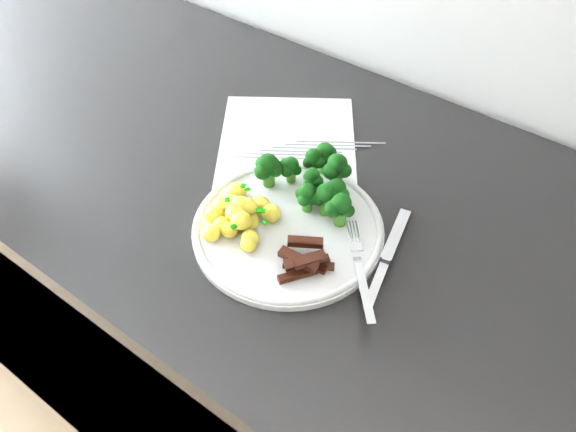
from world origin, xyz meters
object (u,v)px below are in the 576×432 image
at_px(counter, 343,389).
at_px(fork, 361,274).
at_px(plate, 288,228).
at_px(knife, 382,270).
at_px(recipe_paper, 287,155).
at_px(broccoli, 315,178).
at_px(beef_strips, 305,261).
at_px(potatoes, 238,214).

distance_m(counter, fork, 0.50).
relative_size(plate, fork, 1.97).
bearing_deg(fork, knife, 60.78).
distance_m(recipe_paper, broccoli, 0.11).
height_order(beef_strips, knife, beef_strips).
height_order(broccoli, potatoes, broccoli).
bearing_deg(knife, counter, 132.95).
relative_size(plate, beef_strips, 3.08).
xyz_separation_m(broccoli, fork, (0.13, -0.09, -0.02)).
bearing_deg(counter, beef_strips, -103.54).
distance_m(plate, knife, 0.14).
xyz_separation_m(potatoes, beef_strips, (0.11, -0.01, -0.01)).
distance_m(counter, beef_strips, 0.51).
bearing_deg(potatoes, knife, 12.99).
xyz_separation_m(counter, knife, (0.05, -0.06, 0.48)).
distance_m(plate, fork, 0.12).
distance_m(plate, broccoli, 0.08).
xyz_separation_m(potatoes, fork, (0.18, 0.02, -0.01)).
bearing_deg(potatoes, beef_strips, -4.01).
distance_m(counter, knife, 0.49).
bearing_deg(recipe_paper, counter, -16.60).
relative_size(broccoli, potatoes, 1.58).
height_order(counter, knife, knife).
height_order(recipe_paper, potatoes, potatoes).
distance_m(recipe_paper, potatoes, 0.16).
bearing_deg(recipe_paper, fork, -32.85).
relative_size(plate, broccoli, 1.57).
bearing_deg(knife, beef_strips, -146.92).
distance_m(recipe_paper, fork, 0.25).
relative_size(beef_strips, knife, 0.48).
bearing_deg(beef_strips, recipe_paper, 132.12).
relative_size(counter, recipe_paper, 7.03).
relative_size(counter, plate, 9.95).
relative_size(recipe_paper, potatoes, 3.51).
bearing_deg(knife, fork, -119.22).
relative_size(counter, potatoes, 24.67).
bearing_deg(broccoli, recipe_paper, 149.13).
bearing_deg(knife, potatoes, -167.01).
bearing_deg(broccoli, plate, -85.61).
bearing_deg(fork, potatoes, -174.43).
distance_m(plate, beef_strips, 0.07).
bearing_deg(counter, fork, -65.54).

